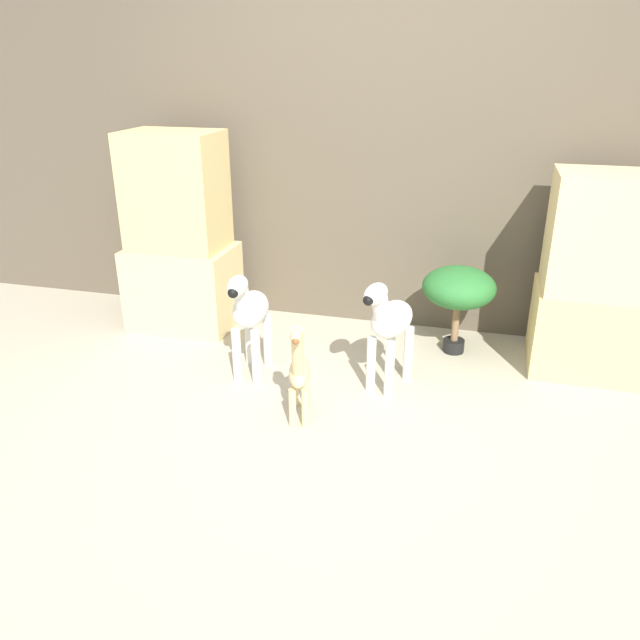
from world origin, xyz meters
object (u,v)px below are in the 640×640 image
zebra_left (249,313)px  giraffe_figurine (299,372)px  potted_palm_front (459,289)px  zebra_right (389,323)px

zebra_left → giraffe_figurine: (0.41, -0.38, -0.12)m
zebra_left → potted_palm_front: zebra_left is taller
zebra_left → giraffe_figurine: 0.57m
zebra_right → potted_palm_front: bearing=59.2°
zebra_left → giraffe_figurine: size_ratio=1.15×
zebra_left → giraffe_figurine: bearing=-43.3°
giraffe_figurine → potted_palm_front: size_ratio=1.05×
potted_palm_front → giraffe_figurine: bearing=-125.3°
potted_palm_front → zebra_left: bearing=-150.7°
zebra_right → potted_palm_front: 0.66m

